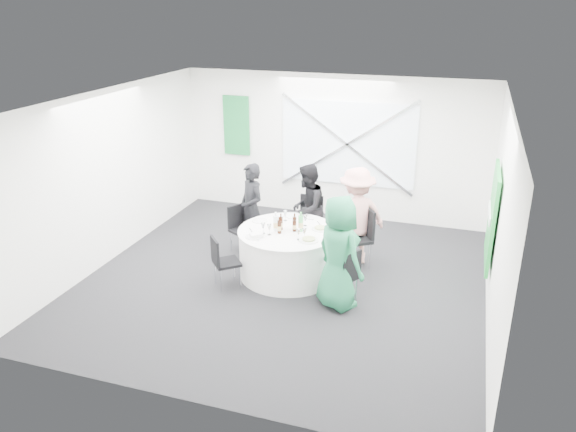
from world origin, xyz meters
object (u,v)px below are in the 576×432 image
(clear_water_bottle, at_px, (276,223))
(banquet_table, at_px, (288,253))
(person_man_back_left, at_px, (252,208))
(person_woman_pink, at_px, (356,216))
(chair_front_left, at_px, (222,259))
(person_woman_green, at_px, (339,253))
(green_water_bottle, at_px, (301,224))
(chair_back_left, at_px, (240,225))
(person_man_back, at_px, (307,208))
(chair_back, at_px, (309,218))
(chair_front_right, at_px, (346,273))
(chair_back_right, at_px, (361,233))

(clear_water_bottle, bearing_deg, banquet_table, 20.36)
(person_man_back_left, bearing_deg, person_woman_pink, 41.00)
(chair_front_left, relative_size, person_woman_green, 0.49)
(person_woman_pink, relative_size, green_water_bottle, 5.31)
(banquet_table, height_order, chair_back_left, chair_back_left)
(chair_front_left, relative_size, person_man_back, 0.53)
(green_water_bottle, bearing_deg, person_man_back_left, 148.60)
(clear_water_bottle, bearing_deg, green_water_bottle, 16.53)
(chair_back, bearing_deg, chair_front_left, -113.30)
(banquet_table, xyz_separation_m, person_man_back_left, (-0.88, 0.70, 0.40))
(person_woman_pink, bearing_deg, person_man_back, -55.86)
(banquet_table, bearing_deg, person_man_back_left, 141.58)
(chair_front_right, xyz_separation_m, clear_water_bottle, (-1.24, 0.54, 0.39))
(banquet_table, xyz_separation_m, chair_back, (0.03, 1.10, 0.17))
(chair_front_left, relative_size, clear_water_bottle, 2.68)
(chair_front_left, xyz_separation_m, clear_water_bottle, (0.63, 0.64, 0.41))
(chair_back_right, height_order, chair_front_left, chair_back_right)
(banquet_table, height_order, person_man_back, person_man_back)
(chair_back, height_order, chair_back_left, chair_back)
(chair_front_right, bearing_deg, chair_front_left, -57.16)
(chair_front_right, bearing_deg, chair_back, -119.03)
(chair_back, bearing_deg, chair_back_left, -154.13)
(person_woman_pink, height_order, green_water_bottle, person_woman_pink)
(person_man_back_left, relative_size, person_woman_pink, 0.95)
(person_man_back_left, height_order, person_man_back, person_man_back_left)
(person_man_back, bearing_deg, banquet_table, 0.00)
(person_man_back_left, bearing_deg, chair_back_right, 37.98)
(chair_back_right, distance_m, clear_water_bottle, 1.44)
(person_woman_green, xyz_separation_m, clear_water_bottle, (-1.14, 0.62, 0.05))
(chair_back, xyz_separation_m, chair_back_right, (0.99, -0.41, 0.03))
(person_woman_green, bearing_deg, chair_back, -26.91)
(banquet_table, distance_m, chair_back, 1.11)
(chair_back, height_order, person_woman_green, person_woman_green)
(person_man_back_left, height_order, person_woman_pink, person_woman_pink)
(banquet_table, relative_size, person_man_back, 1.02)
(person_man_back, bearing_deg, chair_back, 164.53)
(chair_back_left, distance_m, chair_front_left, 1.34)
(chair_back_right, distance_m, chair_front_left, 2.30)
(person_man_back_left, xyz_separation_m, person_woman_green, (1.85, -1.39, 0.05))
(chair_front_right, xyz_separation_m, person_man_back, (-1.05, 1.63, 0.28))
(chair_front_right, bearing_deg, person_woman_green, -20.52)
(chair_back, height_order, chair_front_left, chair_back)
(banquet_table, relative_size, chair_back_right, 1.59)
(banquet_table, xyz_separation_m, green_water_bottle, (0.19, 0.04, 0.50))
(chair_back, height_order, clear_water_bottle, clear_water_bottle)
(green_water_bottle, bearing_deg, chair_back_right, 37.77)
(chair_front_left, distance_m, person_woman_pink, 2.29)
(person_woman_pink, distance_m, person_woman_green, 1.47)
(chair_back_right, bearing_deg, chair_front_right, -32.10)
(chair_back_left, bearing_deg, chair_front_right, -90.12)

